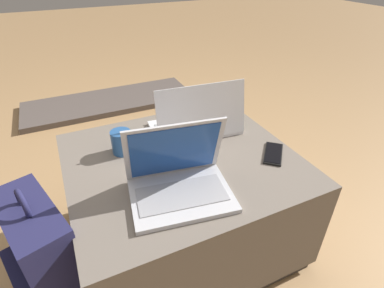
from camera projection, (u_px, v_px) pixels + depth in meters
The scene contains 8 objects.
ground_plane at pixel (183, 237), 1.39m from camera, with size 14.00×14.00×0.00m, color tan.
ottoman at pixel (183, 201), 1.27m from camera, with size 0.85×0.77×0.45m.
laptop_near at pixel (179, 179), 0.96m from camera, with size 0.35×0.29×0.24m.
laptop_far at pixel (197, 122), 1.28m from camera, with size 0.39×0.26×0.24m.
cell_phone at pixel (273, 153), 1.16m from camera, with size 0.15×0.16×0.01m.
backpack at pixel (45, 264), 1.01m from camera, with size 0.26×0.36×0.55m.
coffee_mug at pixel (123, 142), 1.16m from camera, with size 0.12×0.08×0.09m.
fireplace_hearth at pixel (110, 102), 2.58m from camera, with size 1.40×0.50×0.04m.
Camera 1 is at (-0.36, -0.86, 1.12)m, focal length 28.00 mm.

